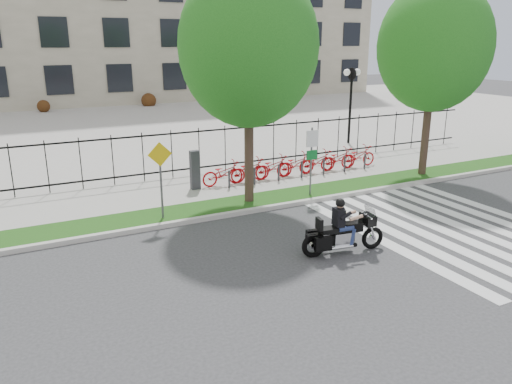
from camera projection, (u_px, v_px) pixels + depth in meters
name	position (u px, v px, depth m)	size (l,w,h in m)	color
ground	(322.00, 256.00, 13.56)	(120.00, 120.00, 0.00)	#323234
curb	(254.00, 210.00, 17.03)	(60.00, 0.20, 0.15)	#B7B4AC
grass_verge	(243.00, 203.00, 17.75)	(60.00, 1.50, 0.15)	#1D4812
sidewalk	(216.00, 186.00, 19.88)	(60.00, 3.50, 0.15)	#9D9A93
plaza	(118.00, 124.00, 34.82)	(80.00, 34.00, 0.10)	#9D9A93
crosswalk_stripes	(450.00, 227.00, 15.67)	(5.70, 8.00, 0.01)	silver
iron_fence	(199.00, 151.00, 21.06)	(30.00, 0.06, 2.00)	black
lamp_post_right	(351.00, 87.00, 27.22)	(1.06, 0.70, 4.25)	black
street_tree_1	(249.00, 47.00, 16.30)	(4.63, 4.63, 7.96)	#3A281F
street_tree_2	(434.00, 46.00, 19.94)	(4.54, 4.54, 7.88)	#3A281F
bike_share_station	(294.00, 164.00, 21.02)	(8.88, 0.86, 1.50)	#2D2D33
sign_pole_regulatory	(312.00, 152.00, 18.09)	(0.50, 0.09, 2.50)	#59595B
sign_pole_warning	(161.00, 170.00, 15.62)	(0.78, 0.09, 2.49)	#59595B
motorcycle_rider	(343.00, 231.00, 13.63)	(2.46, 0.90, 1.91)	black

